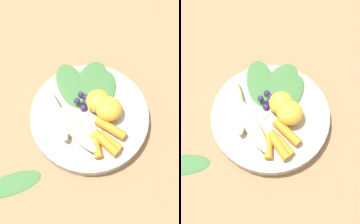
# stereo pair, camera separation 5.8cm
# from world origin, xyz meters

# --- Properties ---
(ground_plane) EXTENTS (2.40, 2.40, 0.00)m
(ground_plane) POSITION_xyz_m (0.00, 0.00, 0.00)
(ground_plane) COLOR #99704C
(bowl) EXTENTS (0.24, 0.24, 0.02)m
(bowl) POSITION_xyz_m (0.00, 0.00, 0.01)
(bowl) COLOR #B2AD9E
(bowl) RESTS_ON ground_plane
(banana_peeled_left) EXTENTS (0.13, 0.05, 0.03)m
(banana_peeled_left) POSITION_xyz_m (-0.00, 0.05, 0.04)
(banana_peeled_left) COLOR beige
(banana_peeled_left) RESTS_ON bowl
(banana_peeled_right) EXTENTS (0.13, 0.09, 0.03)m
(banana_peeled_right) POSITION_xyz_m (0.05, 0.05, 0.04)
(banana_peeled_right) COLOR beige
(banana_peeled_right) RESTS_ON bowl
(orange_segment_near) EXTENTS (0.05, 0.05, 0.04)m
(orange_segment_near) POSITION_xyz_m (0.00, -0.03, 0.04)
(orange_segment_near) COLOR #F4A833
(orange_segment_near) RESTS_ON bowl
(orange_segment_far) EXTENTS (0.05, 0.05, 0.04)m
(orange_segment_far) POSITION_xyz_m (-0.03, -0.03, 0.04)
(orange_segment_far) COLOR #F4A833
(orange_segment_far) RESTS_ON bowl
(carrot_front) EXTENTS (0.05, 0.04, 0.02)m
(carrot_front) POSITION_xyz_m (-0.05, 0.05, 0.03)
(carrot_front) COLOR orange
(carrot_front) RESTS_ON bowl
(carrot_mid_left) EXTENTS (0.06, 0.02, 0.02)m
(carrot_mid_left) POSITION_xyz_m (-0.06, 0.03, 0.03)
(carrot_mid_left) COLOR orange
(carrot_mid_left) RESTS_ON bowl
(carrot_mid_right) EXTENTS (0.05, 0.02, 0.01)m
(carrot_mid_right) POSITION_xyz_m (-0.07, 0.02, 0.03)
(carrot_mid_right) COLOR orange
(carrot_mid_right) RESTS_ON bowl
(carrot_rear) EXTENTS (0.07, 0.03, 0.02)m
(carrot_rear) POSITION_xyz_m (-0.05, 0.00, 0.03)
(carrot_rear) COLOR orange
(carrot_rear) RESTS_ON bowl
(blueberry_pile) EXTENTS (0.04, 0.05, 0.02)m
(blueberry_pile) POSITION_xyz_m (0.02, -0.02, 0.03)
(blueberry_pile) COLOR #2D234C
(blueberry_pile) RESTS_ON bowl
(coconut_shred_patch) EXTENTS (0.04, 0.04, 0.00)m
(coconut_shred_patch) POSITION_xyz_m (0.02, 0.01, 0.03)
(coconut_shred_patch) COLOR white
(coconut_shred_patch) RESTS_ON bowl
(kale_leaf_left) EXTENTS (0.09, 0.11, 0.00)m
(kale_leaf_left) POSITION_xyz_m (0.01, -0.06, 0.03)
(kale_leaf_left) COLOR #3D7038
(kale_leaf_left) RESTS_ON bowl
(kale_leaf_right) EXTENTS (0.10, 0.12, 0.00)m
(kale_leaf_right) POSITION_xyz_m (0.04, -0.06, 0.03)
(kale_leaf_right) COLOR #3D7038
(kale_leaf_right) RESTS_ON bowl
(kale_leaf_rear) EXTENTS (0.13, 0.10, 0.00)m
(kale_leaf_rear) POSITION_xyz_m (0.07, -0.03, 0.03)
(kale_leaf_rear) COLOR #3D7038
(kale_leaf_rear) RESTS_ON bowl
(kale_leaf_stray) EXTENTS (0.09, 0.12, 0.01)m
(kale_leaf_stray) POSITION_xyz_m (0.02, 0.20, 0.00)
(kale_leaf_stray) COLOR #3D7038
(kale_leaf_stray) RESTS_ON ground_plane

